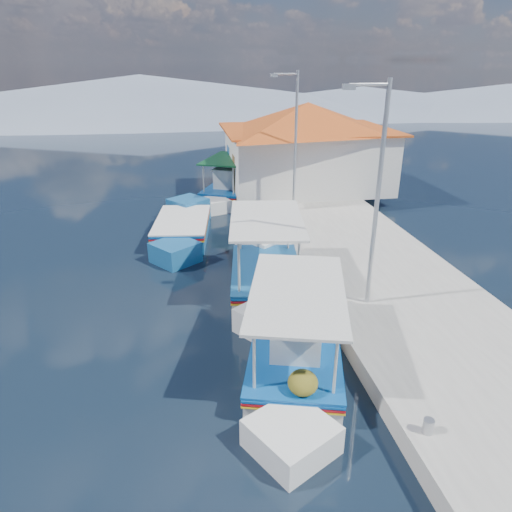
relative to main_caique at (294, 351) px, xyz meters
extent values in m
plane|color=black|center=(-1.99, -0.02, -0.46)|extent=(160.00, 160.00, 0.00)
cube|color=#AFABA3|center=(3.91, 5.98, -0.21)|extent=(5.00, 44.00, 0.50)
cylinder|color=#A5A8AD|center=(1.81, -3.02, 0.19)|extent=(0.20, 0.20, 0.30)
cylinder|color=#A5A8AD|center=(1.81, 1.98, 0.19)|extent=(0.20, 0.20, 0.30)
cylinder|color=#A5A8AD|center=(1.81, 7.98, 0.19)|extent=(0.20, 0.20, 0.30)
cylinder|color=#A5A8AD|center=(1.81, 13.98, 0.19)|extent=(0.20, 0.20, 0.30)
cube|color=white|center=(0.02, -0.07, -0.25)|extent=(2.98, 4.35, 0.87)
cube|color=white|center=(-0.67, 2.46, -0.14)|extent=(1.98, 1.98, 0.96)
cube|color=white|center=(0.68, -2.53, -0.25)|extent=(1.92, 1.92, 0.82)
cube|color=#0A458D|center=(0.02, -0.07, 0.15)|extent=(3.07, 4.48, 0.05)
cube|color=#A70E16|center=(0.02, -0.07, 0.07)|extent=(3.07, 4.48, 0.05)
cube|color=gold|center=(0.02, -0.07, 0.01)|extent=(3.07, 4.48, 0.04)
cube|color=#0A458D|center=(0.02, -0.07, 0.21)|extent=(3.08, 4.45, 0.05)
cube|color=brown|center=(0.02, -0.07, 0.18)|extent=(2.80, 4.23, 0.05)
cube|color=white|center=(0.09, -0.33, 0.69)|extent=(1.38, 1.44, 1.00)
cube|color=silver|center=(0.09, -0.33, 1.21)|extent=(1.50, 1.55, 0.05)
cylinder|color=beige|center=(-1.19, 1.33, 0.91)|extent=(0.06, 0.06, 1.46)
cylinder|color=beige|center=(0.36, 1.75, 0.91)|extent=(0.06, 0.06, 1.46)
cylinder|color=beige|center=(-0.32, -1.89, 0.91)|extent=(0.06, 0.06, 1.46)
cylinder|color=beige|center=(1.23, -1.47, 0.91)|extent=(0.06, 0.06, 1.46)
cube|color=silver|center=(0.02, -0.07, 1.65)|extent=(3.08, 4.38, 0.06)
ellipsoid|color=#484813|center=(-0.67, 1.07, 0.44)|extent=(0.69, 0.76, 0.52)
ellipsoid|color=#484813|center=(-0.17, 1.68, 0.40)|extent=(0.58, 0.64, 0.44)
ellipsoid|color=#484813|center=(0.62, -1.61, 0.42)|extent=(0.62, 0.68, 0.47)
sphere|color=orange|center=(0.76, 0.70, 0.87)|extent=(0.37, 0.37, 0.37)
cube|color=white|center=(0.08, 4.16, -0.23)|extent=(2.61, 4.13, 0.99)
cube|color=white|center=(-0.29, 6.74, -0.10)|extent=(2.10, 2.10, 1.09)
cube|color=white|center=(0.44, 1.67, -0.23)|extent=(2.04, 2.04, 0.94)
cube|color=#0A458D|center=(0.08, 4.16, 0.23)|extent=(2.69, 4.25, 0.06)
cube|color=#A70E16|center=(0.08, 4.16, 0.15)|extent=(2.69, 4.25, 0.05)
cube|color=gold|center=(0.08, 4.16, 0.08)|extent=(2.69, 4.25, 0.04)
cube|color=#164F84|center=(0.08, 4.16, 0.30)|extent=(2.70, 4.22, 0.05)
cube|color=brown|center=(0.08, 4.16, 0.27)|extent=(2.43, 4.03, 0.05)
cylinder|color=beige|center=(-0.97, 5.65, 1.11)|extent=(0.07, 0.07, 1.67)
cylinder|color=beige|center=(0.68, 5.89, 1.11)|extent=(0.07, 0.07, 1.67)
cylinder|color=beige|center=(-0.51, 2.43, 1.11)|extent=(0.07, 0.07, 1.67)
cylinder|color=beige|center=(1.14, 2.67, 1.11)|extent=(0.07, 0.07, 1.67)
cube|color=silver|center=(0.08, 4.16, 1.94)|extent=(2.71, 4.14, 0.07)
cube|color=#164F84|center=(-2.50, 9.36, -0.21)|extent=(2.47, 4.05, 1.07)
cube|color=#164F84|center=(-2.81, 11.91, -0.07)|extent=(2.04, 2.04, 1.18)
cube|color=#164F84|center=(-2.19, 6.90, -0.21)|extent=(1.99, 1.99, 1.01)
cube|color=#0A458D|center=(-2.50, 9.36, 0.29)|extent=(2.55, 4.17, 0.07)
cube|color=#A70E16|center=(-2.50, 9.36, 0.20)|extent=(2.55, 4.17, 0.06)
cube|color=gold|center=(-2.50, 9.36, 0.12)|extent=(2.55, 4.17, 0.04)
cube|color=white|center=(-2.50, 9.36, 0.36)|extent=(2.56, 4.13, 0.06)
cube|color=brown|center=(-2.50, 9.36, 0.33)|extent=(2.30, 3.95, 0.06)
cube|color=white|center=(0.03, 15.06, -0.25)|extent=(3.31, 4.21, 0.88)
cube|color=white|center=(-0.99, 17.33, -0.14)|extent=(1.81, 1.81, 0.97)
cube|color=white|center=(1.02, 12.86, -0.25)|extent=(1.76, 1.76, 0.83)
cube|color=#0A458D|center=(0.03, 15.06, 0.16)|extent=(3.41, 4.33, 0.06)
cube|color=#A70E16|center=(0.03, 15.06, 0.08)|extent=(3.41, 4.33, 0.05)
cube|color=gold|center=(0.03, 15.06, 0.02)|extent=(3.41, 4.33, 0.04)
cube|color=#0A458D|center=(0.03, 15.06, 0.22)|extent=(3.41, 4.31, 0.05)
cube|color=brown|center=(0.03, 15.06, 0.19)|extent=(3.14, 4.08, 0.05)
cube|color=white|center=(0.14, 14.80, 0.70)|extent=(1.47, 1.54, 1.02)
cube|color=silver|center=(0.14, 14.80, 1.23)|extent=(1.60, 1.66, 0.06)
cylinder|color=beige|center=(-1.32, 16.17, 0.94)|extent=(0.06, 0.06, 1.48)
cylinder|color=beige|center=(0.10, 16.81, 0.94)|extent=(0.06, 0.06, 1.48)
cylinder|color=beige|center=(-0.04, 13.31, 0.94)|extent=(0.06, 0.06, 1.48)
cylinder|color=beige|center=(1.38, 13.94, 0.94)|extent=(0.06, 0.06, 1.48)
cube|color=#0B391D|center=(0.03, 15.06, 1.68)|extent=(3.40, 4.25, 0.06)
cube|color=silver|center=(4.21, 14.98, 1.54)|extent=(8.00, 6.00, 3.00)
cube|color=#AF4C18|center=(4.21, 14.98, 3.09)|extent=(8.64, 6.48, 0.10)
pyramid|color=#AF4C18|center=(4.21, 14.98, 3.74)|extent=(10.49, 10.49, 1.40)
cube|color=brown|center=(0.23, 13.98, 1.04)|extent=(0.06, 1.00, 2.00)
cube|color=#0A458D|center=(0.23, 16.48, 1.64)|extent=(0.06, 1.20, 0.90)
cylinder|color=#A5A8AD|center=(2.61, 1.98, 3.04)|extent=(0.12, 0.12, 6.00)
cylinder|color=#A5A8AD|center=(2.11, 1.98, 5.89)|extent=(1.00, 0.08, 0.08)
cube|color=#A5A8AD|center=(1.61, 1.98, 5.84)|extent=(0.30, 0.14, 0.14)
cylinder|color=#A5A8AD|center=(2.61, 10.98, 3.04)|extent=(0.12, 0.12, 6.00)
cylinder|color=#A5A8AD|center=(2.11, 10.98, 5.89)|extent=(1.00, 0.08, 0.08)
cube|color=#A5A8AD|center=(1.61, 10.98, 5.84)|extent=(0.30, 0.14, 0.14)
cone|color=gray|center=(-6.99, 55.98, 1.99)|extent=(96.00, 96.00, 5.50)
cone|color=gray|center=(23.01, 55.98, 1.14)|extent=(76.80, 76.80, 3.80)
camera|label=1|loc=(-2.39, -9.07, 6.42)|focal=32.54mm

